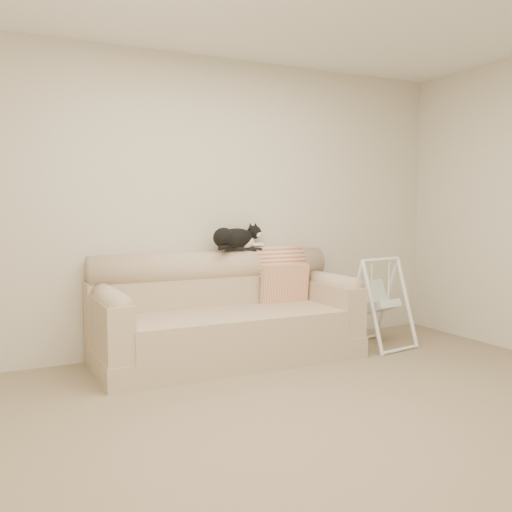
% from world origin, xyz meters
% --- Properties ---
extents(ground_plane, '(5.00, 5.00, 0.00)m').
position_xyz_m(ground_plane, '(0.00, 0.00, 0.00)').
color(ground_plane, '#76644D').
rests_on(ground_plane, ground).
extents(room_shell, '(5.04, 4.04, 2.60)m').
position_xyz_m(room_shell, '(0.00, 0.00, 1.53)').
color(room_shell, beige).
rests_on(room_shell, ground).
extents(sofa, '(2.20, 0.93, 0.90)m').
position_xyz_m(sofa, '(0.06, 1.62, 0.35)').
color(sofa, tan).
rests_on(sofa, ground).
extents(remote_a, '(0.19, 0.08, 0.03)m').
position_xyz_m(remote_a, '(0.27, 1.84, 0.91)').
color(remote_a, black).
rests_on(remote_a, sofa).
extents(remote_b, '(0.17, 0.12, 0.02)m').
position_xyz_m(remote_b, '(0.44, 1.83, 0.91)').
color(remote_b, black).
rests_on(remote_b, sofa).
extents(tuxedo_cat, '(0.57, 0.41, 0.24)m').
position_xyz_m(tuxedo_cat, '(0.28, 1.85, 1.01)').
color(tuxedo_cat, black).
rests_on(tuxedo_cat, sofa).
extents(throw_blanket, '(0.47, 0.38, 0.58)m').
position_xyz_m(throw_blanket, '(0.70, 1.84, 0.72)').
color(throw_blanket, '#CB5839').
rests_on(throw_blanket, sofa).
extents(baby_swing, '(0.58, 0.61, 0.83)m').
position_xyz_m(baby_swing, '(1.51, 1.38, 0.41)').
color(baby_swing, white).
rests_on(baby_swing, ground).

